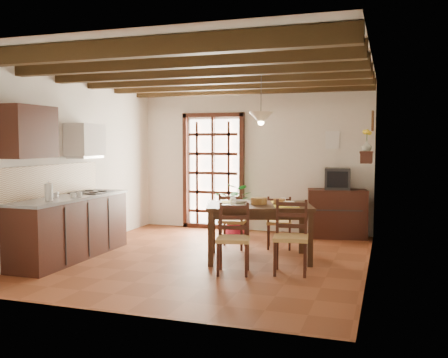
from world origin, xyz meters
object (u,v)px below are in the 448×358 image
at_px(chair_far_left, 233,231).
at_px(chair_far_right, 279,232).
at_px(crt_tv, 338,179).
at_px(potted_plant, 234,203).
at_px(sideboard, 337,214).
at_px(chair_near_right, 291,251).
at_px(pendant_lamp, 261,117).
at_px(chair_near_left, 233,251).
at_px(kitchen_counter, 71,226).
at_px(dining_table, 259,211).

relative_size(chair_far_left, chair_far_right, 1.05).
bearing_deg(crt_tv, chair_far_left, -141.34).
bearing_deg(potted_plant, sideboard, 4.53).
relative_size(sideboard, potted_plant, 0.52).
bearing_deg(chair_near_right, pendant_lamp, 121.50).
bearing_deg(chair_far_left, crt_tv, -141.49).
distance_m(chair_near_left, chair_far_right, 1.70).
xyz_separation_m(kitchen_counter, sideboard, (3.58, 2.83, -0.04)).
bearing_deg(pendant_lamp, chair_near_right, -50.62).
relative_size(chair_far_left, potted_plant, 0.45).
bearing_deg(chair_near_left, chair_near_right, 4.88).
height_order(kitchen_counter, pendant_lamp, pendant_lamp).
relative_size(chair_near_right, potted_plant, 0.48).
xyz_separation_m(chair_near_left, crt_tv, (1.05, 2.89, 0.77)).
distance_m(chair_far_right, potted_plant, 1.54).
distance_m(chair_near_left, pendant_lamp, 2.03).
bearing_deg(chair_far_left, chair_far_right, -167.38).
relative_size(chair_near_left, sideboard, 0.89).
bearing_deg(chair_near_right, chair_near_left, -170.39).
xyz_separation_m(chair_far_left, pendant_lamp, (0.59, -0.52, 1.80)).
distance_m(chair_near_right, crt_tv, 2.79).
xyz_separation_m(chair_far_left, chair_far_right, (0.71, 0.23, -0.01)).
height_order(dining_table, chair_far_right, chair_far_right).
bearing_deg(dining_table, kitchen_counter, 178.75).
distance_m(sideboard, potted_plant, 1.89).
bearing_deg(dining_table, potted_plant, 99.17).
bearing_deg(chair_near_right, potted_plant, 113.60).
xyz_separation_m(chair_near_left, sideboard, (1.05, 2.89, 0.15)).
xyz_separation_m(kitchen_counter, pendant_lamp, (2.66, 0.87, 1.60)).
height_order(chair_far_left, crt_tv, crt_tv).
xyz_separation_m(sideboard, crt_tv, (-0.00, -0.01, 0.63)).
xyz_separation_m(dining_table, chair_near_right, (0.59, -0.62, -0.41)).
relative_size(chair_near_right, pendant_lamp, 1.13).
relative_size(crt_tv, potted_plant, 0.24).
bearing_deg(potted_plant, chair_far_left, -74.16).
relative_size(crt_tv, pendant_lamp, 0.56).
relative_size(chair_near_left, potted_plant, 0.46).
xyz_separation_m(chair_far_left, crt_tv, (1.51, 1.43, 0.78)).
height_order(chair_far_right, pendant_lamp, pendant_lamp).
distance_m(chair_near_right, chair_far_right, 1.53).
bearing_deg(chair_near_left, dining_table, 68.90).
distance_m(sideboard, crt_tv, 0.63).
relative_size(kitchen_counter, potted_plant, 1.14).
height_order(crt_tv, pendant_lamp, pendant_lamp).
bearing_deg(chair_far_left, sideboard, -141.37).
height_order(chair_near_right, pendant_lamp, pendant_lamp).
bearing_deg(sideboard, kitchen_counter, -152.34).
height_order(dining_table, potted_plant, potted_plant).
height_order(sideboard, crt_tv, crt_tv).
bearing_deg(chair_near_left, pendant_lamp, 69.79).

